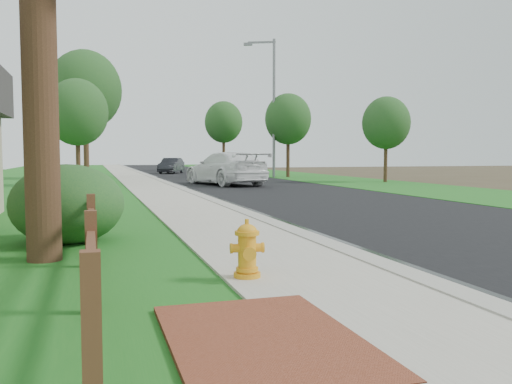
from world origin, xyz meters
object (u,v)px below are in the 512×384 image
object	(u,v)px
ranch_fence	(91,205)
white_suv	(225,168)
fire_hydrant	(247,251)
streetlight	(271,100)
dark_car_mid	(238,165)

from	to	relation	value
ranch_fence	white_suv	bearing A→B (deg)	67.49
fire_hydrant	streetlight	xyz separation A→B (m)	(10.23, 29.60, 5.02)
ranch_fence	fire_hydrant	world-z (taller)	ranch_fence
streetlight	ranch_fence	bearing A→B (deg)	-116.39
fire_hydrant	white_suv	size ratio (longest dim) A/B	0.12
ranch_fence	dark_car_mid	size ratio (longest dim) A/B	3.42
ranch_fence	white_suv	size ratio (longest dim) A/B	2.78
dark_car_mid	fire_hydrant	bearing A→B (deg)	71.64
dark_car_mid	ranch_fence	bearing A→B (deg)	65.74
fire_hydrant	white_suv	world-z (taller)	white_suv
ranch_fence	fire_hydrant	bearing A→B (deg)	-69.75
fire_hydrant	white_suv	bearing A→B (deg)	77.02
fire_hydrant	streetlight	world-z (taller)	streetlight
streetlight	white_suv	bearing A→B (deg)	-124.01
dark_car_mid	white_suv	bearing A→B (deg)	68.42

